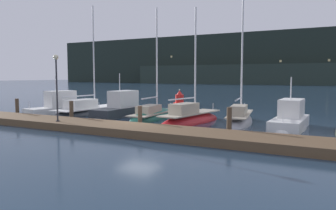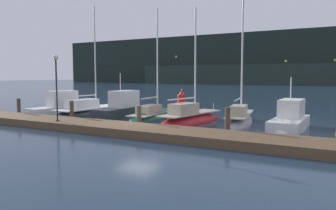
{
  "view_description": "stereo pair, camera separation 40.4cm",
  "coord_description": "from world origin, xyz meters",
  "px_view_note": "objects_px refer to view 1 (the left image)",
  "views": [
    {
      "loc": [
        11.05,
        -17.03,
        3.31
      ],
      "look_at": [
        0.0,
        3.86,
        1.2
      ],
      "focal_mm": 35.0,
      "sensor_mm": 36.0,
      "label": 1
    },
    {
      "loc": [
        11.4,
        -16.83,
        3.31
      ],
      "look_at": [
        0.0,
        3.86,
        1.2
      ],
      "focal_mm": 35.0,
      "sensor_mm": 36.0,
      "label": 2
    }
  ],
  "objects_px": {
    "sailboat_berth_2": "(89,112)",
    "channel_buoy": "(180,99)",
    "sailboat_berth_6": "(240,122)",
    "motorboat_berth_7": "(290,124)",
    "dock_lamppost": "(56,77)",
    "motorboat_berth_3": "(120,111)",
    "sailboat_berth_4": "(154,117)",
    "motorboat_berth_1": "(57,109)",
    "sailboat_berth_5": "(190,121)"
  },
  "relations": [
    {
      "from": "motorboat_berth_1",
      "to": "sailboat_berth_6",
      "type": "bearing_deg",
      "value": 4.08
    },
    {
      "from": "sailboat_berth_2",
      "to": "dock_lamppost",
      "type": "height_order",
      "value": "sailboat_berth_2"
    },
    {
      "from": "channel_buoy",
      "to": "sailboat_berth_5",
      "type": "bearing_deg",
      "value": -61.39
    },
    {
      "from": "motorboat_berth_1",
      "to": "motorboat_berth_7",
      "type": "relative_size",
      "value": 1.08
    },
    {
      "from": "motorboat_berth_3",
      "to": "channel_buoy",
      "type": "distance_m",
      "value": 12.88
    },
    {
      "from": "sailboat_berth_2",
      "to": "motorboat_berth_7",
      "type": "xyz_separation_m",
      "value": [
        16.75,
        -0.47,
        0.13
      ]
    },
    {
      "from": "motorboat_berth_1",
      "to": "dock_lamppost",
      "type": "bearing_deg",
      "value": -42.93
    },
    {
      "from": "motorboat_berth_3",
      "to": "motorboat_berth_7",
      "type": "height_order",
      "value": "motorboat_berth_3"
    },
    {
      "from": "dock_lamppost",
      "to": "sailboat_berth_2",
      "type": "bearing_deg",
      "value": 117.98
    },
    {
      "from": "motorboat_berth_1",
      "to": "channel_buoy",
      "type": "bearing_deg",
      "value": 67.59
    },
    {
      "from": "motorboat_berth_3",
      "to": "dock_lamppost",
      "type": "xyz_separation_m",
      "value": [
        0.24,
        -6.91,
        2.82
      ]
    },
    {
      "from": "sailboat_berth_2",
      "to": "channel_buoy",
      "type": "distance_m",
      "value": 12.94
    },
    {
      "from": "sailboat_berth_2",
      "to": "motorboat_berth_7",
      "type": "height_order",
      "value": "sailboat_berth_2"
    },
    {
      "from": "motorboat_berth_1",
      "to": "motorboat_berth_3",
      "type": "height_order",
      "value": "motorboat_berth_3"
    },
    {
      "from": "motorboat_berth_3",
      "to": "motorboat_berth_7",
      "type": "xyz_separation_m",
      "value": [
        13.21,
        -0.26,
        -0.13
      ]
    },
    {
      "from": "motorboat_berth_1",
      "to": "sailboat_berth_4",
      "type": "height_order",
      "value": "sailboat_berth_4"
    },
    {
      "from": "motorboat_berth_3",
      "to": "sailboat_berth_4",
      "type": "relative_size",
      "value": 0.62
    },
    {
      "from": "motorboat_berth_1",
      "to": "motorboat_berth_3",
      "type": "xyz_separation_m",
      "value": [
        6.41,
        0.73,
        0.04
      ]
    },
    {
      "from": "motorboat_berth_3",
      "to": "motorboat_berth_7",
      "type": "distance_m",
      "value": 13.21
    },
    {
      "from": "motorboat_berth_7",
      "to": "motorboat_berth_1",
      "type": "bearing_deg",
      "value": -178.63
    },
    {
      "from": "motorboat_berth_3",
      "to": "sailboat_berth_4",
      "type": "xyz_separation_m",
      "value": [
        3.21,
        -0.04,
        -0.31
      ]
    },
    {
      "from": "motorboat_berth_1",
      "to": "sailboat_berth_5",
      "type": "xyz_separation_m",
      "value": [
        13.08,
        -0.14,
        -0.22
      ]
    },
    {
      "from": "channel_buoy",
      "to": "dock_lamppost",
      "type": "height_order",
      "value": "dock_lamppost"
    },
    {
      "from": "sailboat_berth_2",
      "to": "sailboat_berth_5",
      "type": "height_order",
      "value": "sailboat_berth_2"
    },
    {
      "from": "motorboat_berth_1",
      "to": "motorboat_berth_7",
      "type": "distance_m",
      "value": 19.62
    },
    {
      "from": "sailboat_berth_6",
      "to": "dock_lamppost",
      "type": "distance_m",
      "value": 12.48
    },
    {
      "from": "sailboat_berth_4",
      "to": "channel_buoy",
      "type": "xyz_separation_m",
      "value": [
        -4.02,
        12.89,
        0.53
      ]
    },
    {
      "from": "sailboat_berth_4",
      "to": "dock_lamppost",
      "type": "bearing_deg",
      "value": -113.34
    },
    {
      "from": "motorboat_berth_3",
      "to": "sailboat_berth_5",
      "type": "height_order",
      "value": "sailboat_berth_5"
    },
    {
      "from": "channel_buoy",
      "to": "dock_lamppost",
      "type": "relative_size",
      "value": 0.42
    },
    {
      "from": "sailboat_berth_5",
      "to": "dock_lamppost",
      "type": "distance_m",
      "value": 9.35
    },
    {
      "from": "motorboat_berth_3",
      "to": "sailboat_berth_4",
      "type": "height_order",
      "value": "sailboat_berth_4"
    },
    {
      "from": "sailboat_berth_4",
      "to": "sailboat_berth_5",
      "type": "xyz_separation_m",
      "value": [
        3.46,
        -0.83,
        0.05
      ]
    },
    {
      "from": "motorboat_berth_1",
      "to": "motorboat_berth_3",
      "type": "bearing_deg",
      "value": 6.46
    },
    {
      "from": "motorboat_berth_7",
      "to": "channel_buoy",
      "type": "relative_size",
      "value": 3.22
    },
    {
      "from": "channel_buoy",
      "to": "dock_lamppost",
      "type": "xyz_separation_m",
      "value": [
        1.06,
        -19.76,
        2.6
      ]
    },
    {
      "from": "channel_buoy",
      "to": "motorboat_berth_7",
      "type": "bearing_deg",
      "value": -43.08
    },
    {
      "from": "sailboat_berth_4",
      "to": "sailboat_berth_5",
      "type": "height_order",
      "value": "sailboat_berth_4"
    },
    {
      "from": "motorboat_berth_3",
      "to": "sailboat_berth_5",
      "type": "relative_size",
      "value": 0.66
    },
    {
      "from": "channel_buoy",
      "to": "sailboat_berth_6",
      "type": "bearing_deg",
      "value": -49.35
    },
    {
      "from": "motorboat_berth_7",
      "to": "dock_lamppost",
      "type": "bearing_deg",
      "value": -152.81
    },
    {
      "from": "sailboat_berth_4",
      "to": "motorboat_berth_7",
      "type": "relative_size",
      "value": 1.65
    },
    {
      "from": "sailboat_berth_4",
      "to": "dock_lamppost",
      "type": "distance_m",
      "value": 8.11
    },
    {
      "from": "sailboat_berth_6",
      "to": "sailboat_berth_5",
      "type": "bearing_deg",
      "value": -157.74
    },
    {
      "from": "motorboat_berth_7",
      "to": "dock_lamppost",
      "type": "distance_m",
      "value": 14.87
    },
    {
      "from": "sailboat_berth_6",
      "to": "motorboat_berth_7",
      "type": "height_order",
      "value": "sailboat_berth_6"
    },
    {
      "from": "sailboat_berth_4",
      "to": "motorboat_berth_3",
      "type": "bearing_deg",
      "value": 179.25
    },
    {
      "from": "channel_buoy",
      "to": "sailboat_berth_2",
      "type": "bearing_deg",
      "value": -102.19
    },
    {
      "from": "motorboat_berth_1",
      "to": "sailboat_berth_2",
      "type": "xyz_separation_m",
      "value": [
        2.87,
        0.94,
        -0.22
      ]
    },
    {
      "from": "sailboat_berth_4",
      "to": "motorboat_berth_7",
      "type": "distance_m",
      "value": 10.0
    }
  ]
}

